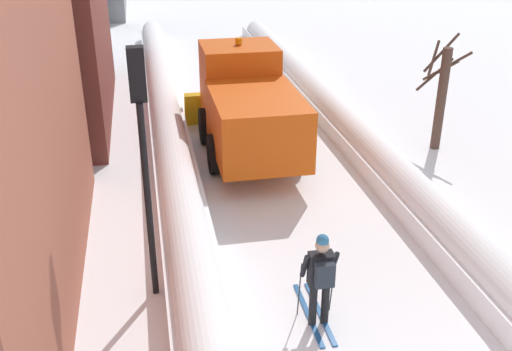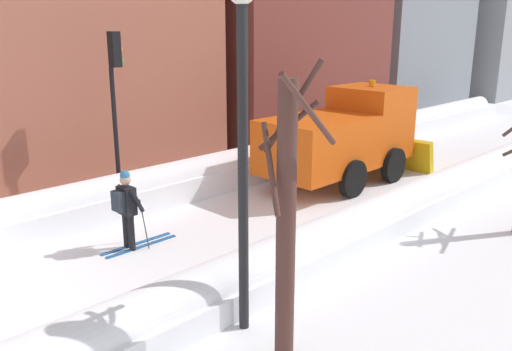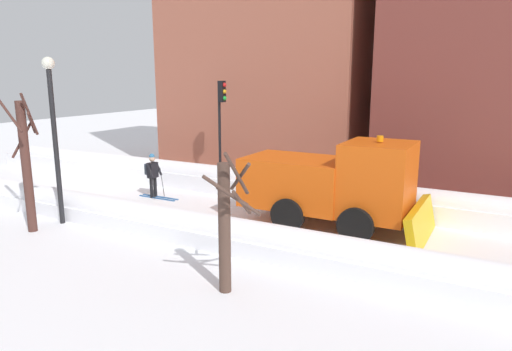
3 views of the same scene
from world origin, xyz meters
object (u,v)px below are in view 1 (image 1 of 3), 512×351
at_px(traffic_light_pole, 142,130).
at_px(bare_tree_mid, 441,94).
at_px(skier, 321,276).
at_px(plow_truck, 248,106).

relative_size(traffic_light_pole, bare_tree_mid, 1.39).
bearing_deg(bare_tree_mid, skier, -128.81).
xyz_separation_m(plow_truck, traffic_light_pole, (-2.93, -6.19, 1.78)).
height_order(plow_truck, skier, plow_truck).
distance_m(plow_truck, traffic_light_pole, 7.07).
distance_m(plow_truck, skier, 7.77).
relative_size(plow_truck, bare_tree_mid, 1.78).
bearing_deg(skier, traffic_light_pole, 150.50).
relative_size(skier, bare_tree_mid, 0.54).
relative_size(plow_truck, skier, 3.31).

